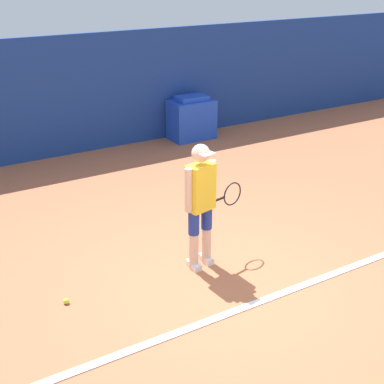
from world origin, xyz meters
The scene contains 6 objects.
ground_plane centered at (0.00, 0.00, 0.00)m, with size 24.00×24.00×0.00m, color #B76642.
back_wall centered at (0.00, 5.43, 1.16)m, with size 24.00×0.10×2.32m.
court_baseline centered at (0.00, -0.59, 0.01)m, with size 21.60×0.10×0.01m.
tennis_player centered at (-0.05, 0.46, 0.90)m, with size 0.95×0.34×1.62m.
tennis_ball centered at (-1.82, 0.52, 0.03)m, with size 0.07×0.07×0.07m.
covered_chair centered at (2.53, 5.03, 0.45)m, with size 0.94×0.59×0.94m.
Camera 1 is at (-3.18, -4.56, 3.60)m, focal length 50.00 mm.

